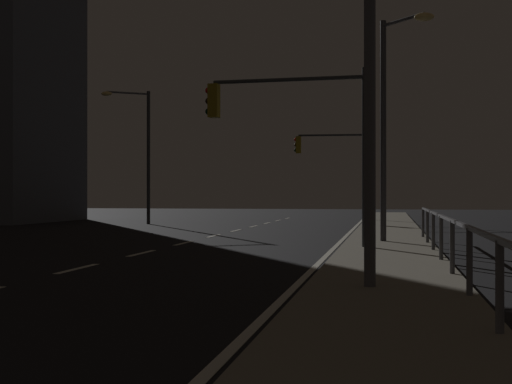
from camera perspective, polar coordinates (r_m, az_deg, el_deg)
ground_plane at (r=19.90m, az=-8.47°, el=-4.67°), size 112.00×112.00×0.00m
sidewalk_right at (r=18.84m, az=10.30°, el=-4.71°), size 2.57×77.00×0.14m
lane_markings_center at (r=23.23m, az=-5.68°, el=-4.00°), size 0.14×50.00×0.01m
lane_edge_line at (r=23.88m, az=6.61°, el=-3.90°), size 0.14×53.00×0.01m
traffic_light_overhead_east at (r=20.28m, az=2.64°, el=5.61°), size 4.59×0.51×4.85m
traffic_light_far_left at (r=40.78m, az=6.24°, el=2.79°), size 4.31×0.46×4.95m
street_lamp_median at (r=22.29m, az=10.53°, el=6.66°), size 1.52×1.60×6.68m
street_lamp_across_street at (r=12.07m, az=9.01°, el=14.27°), size 0.56×2.07×7.36m
street_lamp_mid_block at (r=38.24m, az=-9.05°, el=3.85°), size 2.18×1.48×6.91m
barrier_fence at (r=12.10m, az=15.66°, el=-3.43°), size 0.09×25.59×0.98m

